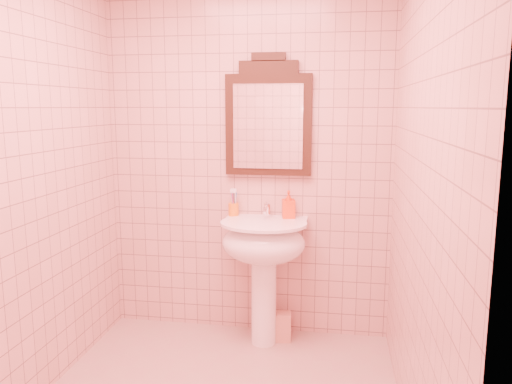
% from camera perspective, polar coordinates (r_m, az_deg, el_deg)
% --- Properties ---
extents(back_wall, '(2.00, 0.02, 2.50)m').
position_cam_1_polar(back_wall, '(3.51, -0.95, 3.65)').
color(back_wall, '#D19C92').
rests_on(back_wall, floor).
extents(pedestal_sink, '(0.58, 0.58, 0.86)m').
position_cam_1_polar(pedestal_sink, '(3.38, 0.89, -6.77)').
color(pedestal_sink, white).
rests_on(pedestal_sink, floor).
extents(faucet, '(0.04, 0.16, 0.11)m').
position_cam_1_polar(faucet, '(3.45, 1.23, -2.01)').
color(faucet, white).
rests_on(faucet, pedestal_sink).
extents(mirror, '(0.59, 0.06, 0.83)m').
position_cam_1_polar(mirror, '(3.44, 1.42, 8.28)').
color(mirror, black).
rests_on(mirror, back_wall).
extents(toothbrush_cup, '(0.07, 0.07, 0.17)m').
position_cam_1_polar(toothbrush_cup, '(3.52, -2.58, -1.93)').
color(toothbrush_cup, orange).
rests_on(toothbrush_cup, pedestal_sink).
extents(soap_dispenser, '(0.10, 0.10, 0.19)m').
position_cam_1_polar(soap_dispenser, '(3.44, 3.74, -1.43)').
color(soap_dispenser, red).
rests_on(soap_dispenser, pedestal_sink).
extents(towel, '(0.17, 0.13, 0.20)m').
position_cam_1_polar(towel, '(3.63, 2.65, -15.10)').
color(towel, '#E2AD85').
rests_on(towel, floor).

